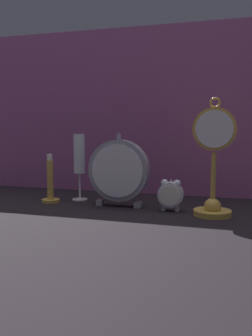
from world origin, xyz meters
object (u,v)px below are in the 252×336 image
Objects in this scene: alarm_clock_twin_bell at (171,194)px; champagne_flute at (79,159)px; mantel_clock_silver at (119,171)px; pocket_watch_on_stand at (213,170)px; brass_candlestick at (50,186)px.

alarm_clock_twin_bell is 0.35m from champagne_flute.
alarm_clock_twin_bell is 0.41× the size of mantel_clock_silver.
mantel_clock_silver reaches higher than alarm_clock_twin_bell.
pocket_watch_on_stand is 1.47× the size of champagne_flute.
mantel_clock_silver is at bearing -20.50° from champagne_flute.
pocket_watch_on_stand is at bearing -3.78° from brass_candlestick.
champagne_flute reaches higher than brass_candlestick.
pocket_watch_on_stand reaches higher than mantel_clock_silver.
mantel_clock_silver reaches higher than champagne_flute.
pocket_watch_on_stand is 0.54m from brass_candlestick.
mantel_clock_silver is (-0.17, 0.02, 0.06)m from alarm_clock_twin_bell.
pocket_watch_on_stand is 0.47m from champagne_flute.
pocket_watch_on_stand is at bearing -12.52° from champagne_flute.
brass_candlestick is at bearing -178.70° from mantel_clock_silver.
champagne_flute is (-0.16, 0.06, 0.03)m from mantel_clock_silver.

